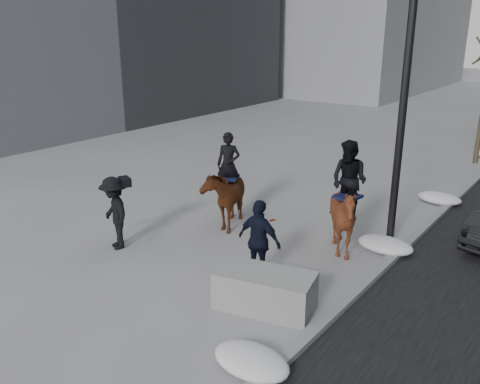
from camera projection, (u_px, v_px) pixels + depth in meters
The scene contains 9 objects.
ground at pixel (207, 271), 11.01m from camera, with size 120.00×120.00×0.00m, color gray.
curb at pixel (471, 184), 16.87m from camera, with size 0.25×90.00×0.12m, color gray.
planter at pixel (265, 290), 9.49m from camera, with size 1.82×0.91×0.73m, color #949496.
mounted_left at pixel (226, 191), 13.35m from camera, with size 1.58×2.09×2.46m.
mounted_right at pixel (345, 211), 11.54m from camera, with size 1.63×1.78×2.67m.
feeder at pixel (259, 241), 10.40m from camera, with size 1.04×0.87×1.75m.
camera_crew at pixel (115, 213), 11.92m from camera, with size 1.30×1.06×1.75m.
lamppost at pixel (410, 29), 10.82m from camera, with size 0.25×1.01×9.09m.
snow_piles at pixel (414, 220), 13.45m from camera, with size 1.32×17.16×0.33m.
Camera 1 is at (6.52, -7.49, 5.10)m, focal length 38.00 mm.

